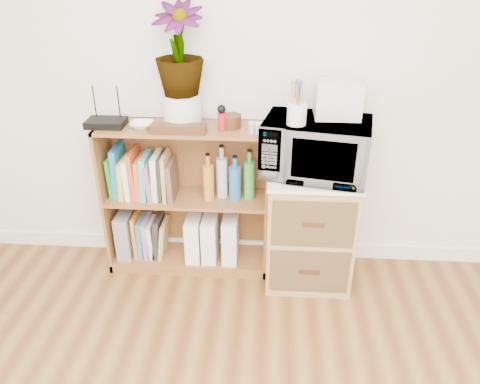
{
  "coord_description": "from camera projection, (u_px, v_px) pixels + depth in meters",
  "views": [
    {
      "loc": [
        0.15,
        -0.4,
        1.86
      ],
      "look_at": [
        -0.01,
        1.95,
        0.62
      ],
      "focal_mm": 35.0,
      "sensor_mm": 36.0,
      "label": 1
    }
  ],
  "objects": [
    {
      "name": "potted_plant",
      "position": [
        179.0,
        50.0,
        2.48
      ],
      "size": [
        0.27,
        0.27,
        0.49
      ],
      "primitive_type": "imported",
      "color": "#307937",
      "rests_on": "plant_pot"
    },
    {
      "name": "plant_pot",
      "position": [
        182.0,
        110.0,
        2.64
      ],
      "size": [
        0.21,
        0.21,
        0.18
      ],
      "primitive_type": "cylinder",
      "color": "silver",
      "rests_on": "bookshelf"
    },
    {
      "name": "bookshelf",
      "position": [
        187.0,
        200.0,
        2.88
      ],
      "size": [
        1.0,
        0.3,
        0.95
      ],
      "primitive_type": "cube",
      "color": "brown",
      "rests_on": "ground"
    },
    {
      "name": "magazine_holder_right",
      "position": [
        230.0,
        237.0,
        2.98
      ],
      "size": [
        0.09,
        0.24,
        0.3
      ],
      "primitive_type": "cube",
      "color": "silver",
      "rests_on": "bookshelf"
    },
    {
      "name": "wooden_bowl",
      "position": [
        230.0,
        121.0,
        2.64
      ],
      "size": [
        0.12,
        0.12,
        0.07
      ],
      "primitive_type": "cylinder",
      "color": "#351B0E",
      "rests_on": "bookshelf"
    },
    {
      "name": "file_box",
      "position": [
        127.0,
        232.0,
        3.03
      ],
      "size": [
        0.09,
        0.24,
        0.3
      ],
      "primitive_type": "cube",
      "color": "slate",
      "rests_on": "bookshelf"
    },
    {
      "name": "kokeshi_doll",
      "position": [
        222.0,
        122.0,
        2.59
      ],
      "size": [
        0.04,
        0.04,
        0.1
      ],
      "primitive_type": "cylinder",
      "color": "#A7141E",
      "rests_on": "bookshelf"
    },
    {
      "name": "white_bowl",
      "position": [
        142.0,
        125.0,
        2.64
      ],
      "size": [
        0.13,
        0.13,
        0.03
      ],
      "primitive_type": "imported",
      "color": "white",
      "rests_on": "bookshelf"
    },
    {
      "name": "lower_books",
      "position": [
        151.0,
        236.0,
        3.03
      ],
      "size": [
        0.21,
        0.19,
        0.29
      ],
      "color": "#C96D23",
      "rests_on": "bookshelf"
    },
    {
      "name": "magazine_holder_left",
      "position": [
        194.0,
        236.0,
        2.99
      ],
      "size": [
        0.09,
        0.23,
        0.29
      ],
      "primitive_type": "cube",
      "color": "white",
      "rests_on": "bookshelf"
    },
    {
      "name": "small_appliance",
      "position": [
        338.0,
        99.0,
        2.51
      ],
      "size": [
        0.24,
        0.2,
        0.19
      ],
      "primitive_type": "cube",
      "color": "silver",
      "rests_on": "microwave"
    },
    {
      "name": "pen_cup",
      "position": [
        297.0,
        114.0,
        2.42
      ],
      "size": [
        0.1,
        0.1,
        0.11
      ],
      "primitive_type": "cylinder",
      "color": "white",
      "rests_on": "microwave"
    },
    {
      "name": "skirting_board",
      "position": [
        245.0,
        246.0,
        3.18
      ],
      "size": [
        4.0,
        0.02,
        0.1
      ],
      "primitive_type": "cube",
      "color": "white",
      "rests_on": "ground"
    },
    {
      "name": "trinket_box",
      "position": [
        179.0,
        129.0,
        2.56
      ],
      "size": [
        0.3,
        0.08,
        0.05
      ],
      "primitive_type": "cube",
      "color": "#341F0E",
      "rests_on": "bookshelf"
    },
    {
      "name": "cookbooks",
      "position": [
        142.0,
        175.0,
        2.83
      ],
      "size": [
        0.4,
        0.2,
        0.31
      ],
      "color": "#247920",
      "rests_on": "bookshelf"
    },
    {
      "name": "microwave",
      "position": [
        315.0,
        148.0,
        2.57
      ],
      "size": [
        0.63,
        0.49,
        0.32
      ],
      "primitive_type": "imported",
      "rotation": [
        0.0,
        0.0,
        -0.19
      ],
      "color": "silver",
      "rests_on": "wicker_unit"
    },
    {
      "name": "router",
      "position": [
        106.0,
        123.0,
        2.66
      ],
      "size": [
        0.22,
        0.15,
        0.04
      ],
      "primitive_type": "cube",
      "color": "black",
      "rests_on": "bookshelf"
    },
    {
      "name": "magazine_holder_mid",
      "position": [
        210.0,
        237.0,
        2.99
      ],
      "size": [
        0.09,
        0.23,
        0.29
      ],
      "primitive_type": "cube",
      "color": "white",
      "rests_on": "bookshelf"
    },
    {
      "name": "wicker_unit",
      "position": [
        309.0,
        228.0,
        2.83
      ],
      "size": [
        0.5,
        0.45,
        0.7
      ],
      "primitive_type": "cube",
      "color": "#9E7542",
      "rests_on": "ground"
    },
    {
      "name": "paint_jars",
      "position": [
        258.0,
        130.0,
        2.54
      ],
      "size": [
        0.1,
        0.04,
        0.05
      ],
      "primitive_type": "cube",
      "color": "pink",
      "rests_on": "bookshelf"
    },
    {
      "name": "liquor_bottles",
      "position": [
        234.0,
        176.0,
        2.79
      ],
      "size": [
        0.38,
        0.07,
        0.32
      ],
      "color": "orange",
      "rests_on": "bookshelf"
    }
  ]
}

